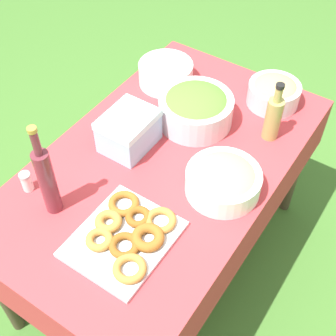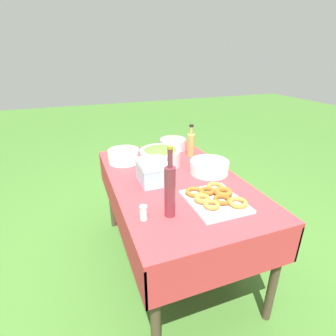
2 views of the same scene
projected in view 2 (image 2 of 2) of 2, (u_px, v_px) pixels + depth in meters
The scene contains 11 objects.
ground_plane at pixel (174, 261), 2.02m from camera, with size 14.00×14.00×0.00m, color #3D6B28.
picnic_table at pixel (175, 191), 1.77m from camera, with size 1.38×0.82×0.72m.
salad_bowl at pixel (160, 155), 1.92m from camera, with size 0.30×0.30×0.14m.
pasta_bowl at pixel (209, 165), 1.79m from camera, with size 0.26×0.26×0.11m.
donut_platter at pixel (215, 198), 1.46m from camera, with size 0.36×0.31×0.05m.
plate_stack at pixel (124, 156), 1.97m from camera, with size 0.24×0.24×0.10m.
olive_oil_bottle at pixel (191, 144), 2.08m from camera, with size 0.06×0.06×0.25m.
wine_bottle at pixel (170, 190), 1.28m from camera, with size 0.06×0.06×0.38m.
bread_bowl at pixel (173, 143), 2.23m from camera, with size 0.22×0.22×0.11m.
cooler_box at pixel (152, 172), 1.65m from camera, with size 0.21×0.17×0.14m.
salt_shaker at pixel (144, 213), 1.29m from camera, with size 0.04×0.04×0.08m.
Camera 2 is at (1.44, -0.59, 1.48)m, focal length 28.00 mm.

